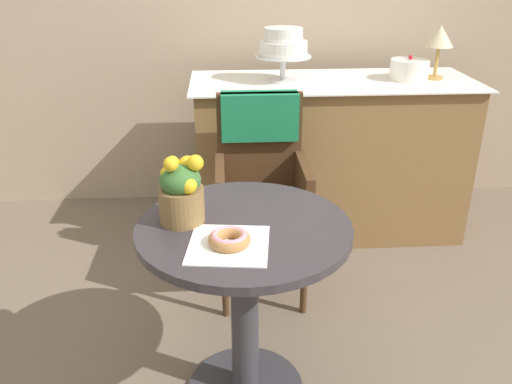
{
  "coord_description": "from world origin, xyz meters",
  "views": [
    {
      "loc": [
        -0.06,
        -1.55,
        1.55
      ],
      "look_at": [
        0.05,
        0.15,
        0.77
      ],
      "focal_mm": 37.29,
      "sensor_mm": 36.0,
      "label": 1
    }
  ],
  "objects_px": {
    "cafe_table": "(244,279)",
    "flower_vase": "(181,191)",
    "round_layer_cake": "(409,70)",
    "wicker_chair": "(261,164)",
    "donut_front": "(229,238)",
    "table_lamp": "(440,39)",
    "tiered_cake_stand": "(283,46)"
  },
  "relations": [
    {
      "from": "wicker_chair",
      "to": "tiered_cake_stand",
      "type": "distance_m",
      "value": 0.73
    },
    {
      "from": "flower_vase",
      "to": "tiered_cake_stand",
      "type": "relative_size",
      "value": 0.81
    },
    {
      "from": "wicker_chair",
      "to": "table_lamp",
      "type": "distance_m",
      "value": 1.24
    },
    {
      "from": "tiered_cake_stand",
      "to": "round_layer_cake",
      "type": "bearing_deg",
      "value": -0.33
    },
    {
      "from": "wicker_chair",
      "to": "donut_front",
      "type": "xyz_separation_m",
      "value": [
        -0.16,
        -0.88,
        0.1
      ]
    },
    {
      "from": "cafe_table",
      "to": "table_lamp",
      "type": "height_order",
      "value": "table_lamp"
    },
    {
      "from": "round_layer_cake",
      "to": "table_lamp",
      "type": "height_order",
      "value": "table_lamp"
    },
    {
      "from": "wicker_chair",
      "to": "table_lamp",
      "type": "relative_size",
      "value": 3.35
    },
    {
      "from": "flower_vase",
      "to": "round_layer_cake",
      "type": "height_order",
      "value": "round_layer_cake"
    },
    {
      "from": "cafe_table",
      "to": "donut_front",
      "type": "bearing_deg",
      "value": -111.2
    },
    {
      "from": "flower_vase",
      "to": "round_layer_cake",
      "type": "relative_size",
      "value": 1.17
    },
    {
      "from": "donut_front",
      "to": "flower_vase",
      "type": "bearing_deg",
      "value": 131.63
    },
    {
      "from": "cafe_table",
      "to": "flower_vase",
      "type": "relative_size",
      "value": 2.97
    },
    {
      "from": "tiered_cake_stand",
      "to": "round_layer_cake",
      "type": "distance_m",
      "value": 0.71
    },
    {
      "from": "table_lamp",
      "to": "round_layer_cake",
      "type": "bearing_deg",
      "value": -178.44
    },
    {
      "from": "tiered_cake_stand",
      "to": "table_lamp",
      "type": "height_order",
      "value": "table_lamp"
    },
    {
      "from": "round_layer_cake",
      "to": "donut_front",
      "type": "bearing_deg",
      "value": -125.4
    },
    {
      "from": "flower_vase",
      "to": "round_layer_cake",
      "type": "distance_m",
      "value": 1.72
    },
    {
      "from": "donut_front",
      "to": "round_layer_cake",
      "type": "xyz_separation_m",
      "value": [
        1.01,
        1.43,
        0.21
      ]
    },
    {
      "from": "round_layer_cake",
      "to": "table_lamp",
      "type": "bearing_deg",
      "value": 1.56
    },
    {
      "from": "cafe_table",
      "to": "table_lamp",
      "type": "relative_size",
      "value": 2.53
    },
    {
      "from": "flower_vase",
      "to": "round_layer_cake",
      "type": "bearing_deg",
      "value": 47.14
    },
    {
      "from": "cafe_table",
      "to": "wicker_chair",
      "type": "distance_m",
      "value": 0.77
    },
    {
      "from": "tiered_cake_stand",
      "to": "round_layer_cake",
      "type": "relative_size",
      "value": 1.45
    },
    {
      "from": "flower_vase",
      "to": "table_lamp",
      "type": "relative_size",
      "value": 0.85
    },
    {
      "from": "cafe_table",
      "to": "tiered_cake_stand",
      "type": "height_order",
      "value": "tiered_cake_stand"
    },
    {
      "from": "cafe_table",
      "to": "tiered_cake_stand",
      "type": "relative_size",
      "value": 2.4
    },
    {
      "from": "cafe_table",
      "to": "wicker_chair",
      "type": "bearing_deg",
      "value": 81.5
    },
    {
      "from": "donut_front",
      "to": "table_lamp",
      "type": "xyz_separation_m",
      "value": [
        1.16,
        1.43,
        0.37
      ]
    },
    {
      "from": "tiered_cake_stand",
      "to": "round_layer_cake",
      "type": "height_order",
      "value": "tiered_cake_stand"
    },
    {
      "from": "donut_front",
      "to": "tiered_cake_stand",
      "type": "height_order",
      "value": "tiered_cake_stand"
    },
    {
      "from": "flower_vase",
      "to": "tiered_cake_stand",
      "type": "height_order",
      "value": "tiered_cake_stand"
    }
  ]
}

